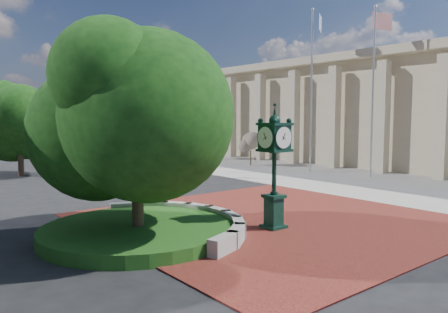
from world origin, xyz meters
TOP-DOWN VIEW (x-y plane):
  - ground at (0.00, 0.00)m, footprint 200.00×200.00m
  - plaza at (0.00, -1.00)m, footprint 12.00×12.00m
  - sidewalk at (16.00, 10.00)m, footprint 20.00×50.00m
  - planter_wall at (-2.71, -0.00)m, footprint 2.96×6.77m
  - grass_bed at (-5.00, 0.00)m, footprint 6.10×6.10m
  - civic_building at (23.60, 12.00)m, footprint 17.35×44.00m
  - tree_planter at (-5.00, 0.00)m, footprint 5.20×5.20m
  - tree_street at (-4.00, 18.00)m, footprint 4.40×4.40m
  - post_clock at (-0.84, -1.91)m, footprint 0.90×0.90m
  - parked_car at (1.65, 40.90)m, footprint 3.46×4.87m
  - flagpole_a at (12.99, 3.21)m, footprint 1.64×0.45m
  - flagpole_b at (12.14, 7.40)m, footprint 1.62×0.89m
  - street_lamp_near at (2.26, 26.96)m, footprint 1.84×0.61m
  - shrub_near at (11.79, 13.13)m, footprint 1.20×1.20m
  - shrub_mid at (12.80, 19.37)m, footprint 1.20×1.20m
  - shrub_far at (11.92, 24.49)m, footprint 1.20×1.20m

SIDE VIEW (x-z plane):
  - ground at x=0.00m, z-range 0.00..0.00m
  - plaza at x=0.00m, z-range 0.00..0.04m
  - sidewalk at x=16.00m, z-range 0.00..0.04m
  - grass_bed at x=-5.00m, z-range 0.00..0.40m
  - planter_wall at x=-2.71m, z-range 0.00..0.54m
  - parked_car at x=1.65m, z-range 0.00..1.54m
  - shrub_near at x=11.79m, z-range 0.49..2.69m
  - shrub_mid at x=12.80m, z-range 0.49..2.69m
  - shrub_far at x=11.92m, z-range 0.49..2.69m
  - post_clock at x=-0.84m, z-range 0.21..4.43m
  - tree_street at x=-4.00m, z-range 0.52..5.96m
  - tree_planter at x=-5.00m, z-range 0.56..6.89m
  - civic_building at x=23.60m, z-range 0.03..8.63m
  - street_lamp_near at x=2.26m, z-range 0.72..9.03m
  - flagpole_a at x=12.99m, z-range 0.13..10.81m
  - flagpole_b at x=12.14m, z-range 0.14..11.31m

